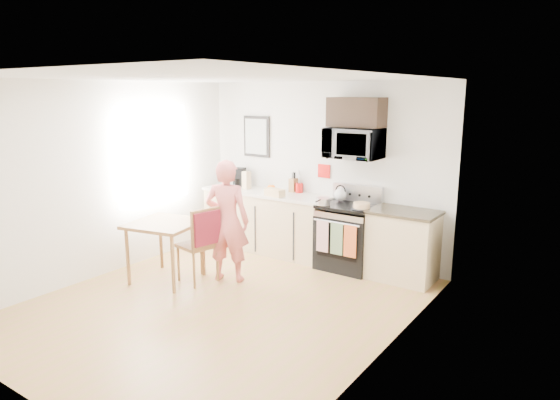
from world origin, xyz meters
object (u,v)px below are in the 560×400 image
Objects in this scene: person at (227,221)px; chair at (203,236)px; microwave at (354,143)px; dining_table at (165,229)px; cake at (362,206)px; range at (348,238)px.

person is 0.36m from chair.
microwave is 2.78m from dining_table.
person is 6.07× the size of cake.
range is at bearing -89.94° from microwave.
dining_table is at bearing -150.21° from chair.
cake is at bearing -30.46° from range.
person reaches higher than chair.
range is at bearing -151.25° from person.
chair is (-1.24, -1.61, 0.22)m from range.
dining_table is (-1.75, -1.78, 0.26)m from range.
range is at bearing 63.99° from chair.
microwave reaches higher than person.
range is 2.51m from dining_table.
microwave is at bearing 135.83° from cake.
cake reaches higher than dining_table.
cake is (0.27, -0.26, -0.79)m from microwave.
person is 1.79m from cake.
person is at bearing 74.30° from chair.
microwave is 2.03m from person.
microwave is 0.88m from cake.
chair reaches higher than cake.
microwave is (-0.00, 0.10, 1.32)m from range.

